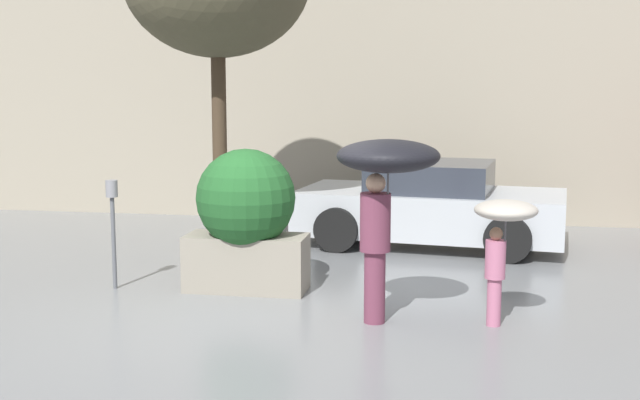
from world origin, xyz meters
name	(u,v)px	position (x,y,z in m)	size (l,w,h in m)	color
ground_plane	(241,320)	(0.00, 0.00, 0.00)	(40.00, 40.00, 0.00)	slate
building_facade	(336,52)	(0.00, 6.50, 3.00)	(18.00, 0.30, 6.00)	#9E937F
planter_box	(246,216)	(-0.26, 1.21, 0.90)	(1.43, 1.17, 1.69)	gray
person_adult	(385,176)	(1.47, 0.13, 1.53)	(1.03, 1.03, 1.89)	brown
person_child	(503,227)	(2.64, 0.25, 1.02)	(0.63, 0.63, 1.30)	#B76684
parked_car_near	(430,206)	(1.78, 4.33, 0.60)	(4.14, 2.42, 1.27)	#B7BCC1
parking_meter	(112,211)	(-1.84, 1.02, 0.94)	(0.14, 0.14, 1.31)	#595B60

